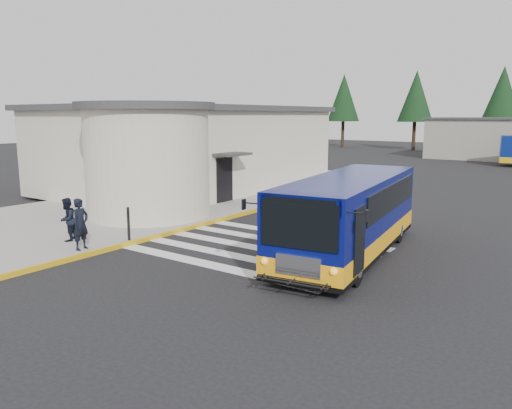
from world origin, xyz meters
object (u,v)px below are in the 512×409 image
Objects in this scene: transit_bus at (349,218)px; bollard at (129,224)px; pedestrian_a at (81,224)px; pedestrian_b at (67,219)px.

transit_bus reaches higher than bollard.
bollard is at bearing -162.98° from transit_bus.
pedestrian_a reaches higher than pedestrian_b.
bollard is at bearing -19.94° from pedestrian_a.
pedestrian_b is at bearing -142.38° from bollard.
transit_bus is 9.52m from pedestrian_b.
pedestrian_b is (-8.42, -4.44, -0.31)m from transit_bus.
pedestrian_b is (-1.35, 0.41, -0.08)m from pedestrian_a.
bollard is at bearing 96.91° from pedestrian_b.
transit_bus is at bearing 87.09° from pedestrian_b.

